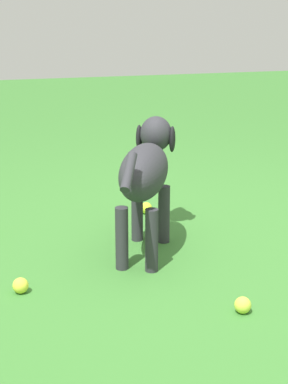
{
  "coord_description": "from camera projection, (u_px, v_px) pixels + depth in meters",
  "views": [
    {
      "loc": [
        -0.95,
        -2.41,
        1.16
      ],
      "look_at": [
        -0.24,
        0.2,
        0.31
      ],
      "focal_mm": 57.87,
      "sensor_mm": 36.0,
      "label": 1
    }
  ],
  "objects": [
    {
      "name": "ground",
      "position": [
        206.0,
        266.0,
        2.81
      ],
      "size": [
        14.0,
        14.0,
        0.0
      ],
      "primitive_type": "plane",
      "color": "#38722D"
    },
    {
      "name": "dog",
      "position": [
        146.0,
        171.0,
        2.86
      ],
      "size": [
        0.46,
        0.82,
        0.6
      ],
      "rotation": [
        0.0,
        0.0,
        1.12
      ],
      "color": "#2D2D33",
      "rests_on": "ground"
    },
    {
      "name": "tennis_ball_1",
      "position": [
        146.0,
        208.0,
        3.48
      ],
      "size": [
        0.07,
        0.07,
        0.07
      ],
      "primitive_type": "sphere",
      "color": "#C7DC2E",
      "rests_on": "ground"
    },
    {
      "name": "tennis_ball_2",
      "position": [
        243.0,
        305.0,
        2.38
      ],
      "size": [
        0.07,
        0.07,
        0.07
      ],
      "primitive_type": "sphere",
      "color": "#C8DE40",
      "rests_on": "ground"
    },
    {
      "name": "tennis_ball_4",
      "position": [
        21.0,
        286.0,
        2.54
      ],
      "size": [
        0.07,
        0.07,
        0.07
      ],
      "primitive_type": "sphere",
      "color": "#D8DF3D",
      "rests_on": "ground"
    }
  ]
}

